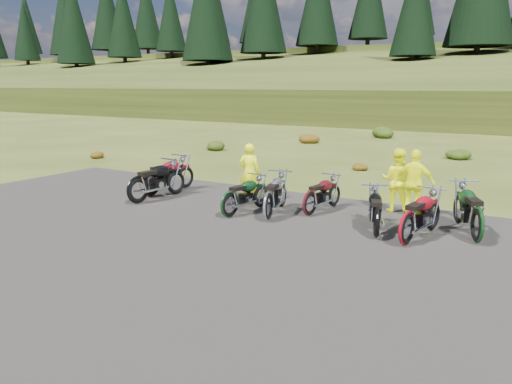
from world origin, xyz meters
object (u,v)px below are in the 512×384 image
Objects in this scene: motorcycle_0 at (139,204)px; motorcycle_7 at (476,244)px; person_middle at (249,173)px; motorcycle_3 at (268,221)px.

motorcycle_7 is (9.00, 1.16, 0.00)m from motorcycle_0.
person_middle reaches higher than motorcycle_7.
motorcycle_0 reaches higher than motorcycle_3.
motorcycle_0 reaches higher than motorcycle_7.
motorcycle_3 is at bearing 75.53° from motorcycle_7.
person_middle is at bearing 29.97° from motorcycle_3.
motorcycle_7 is 6.52m from person_middle.
motorcycle_0 is 3.38m from person_middle.
motorcycle_7 is at bearing -94.52° from motorcycle_3.
motorcycle_0 is 4.18m from motorcycle_3.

